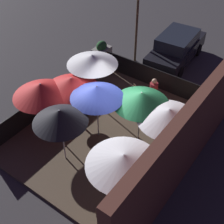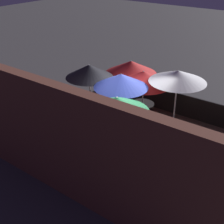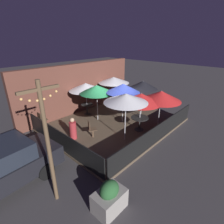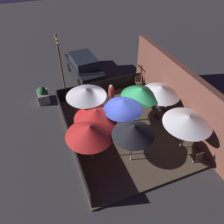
# 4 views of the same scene
# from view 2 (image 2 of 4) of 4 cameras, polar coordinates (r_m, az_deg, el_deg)

# --- Properties ---
(ground_plane) EXTENTS (60.00, 60.00, 0.00)m
(ground_plane) POSITION_cam_2_polar(r_m,az_deg,el_deg) (11.65, 2.49, -5.45)
(ground_plane) COLOR #383538
(patio_deck) EXTENTS (7.53, 5.97, 0.12)m
(patio_deck) POSITION_cam_2_polar(r_m,az_deg,el_deg) (11.62, 2.49, -5.20)
(patio_deck) COLOR brown
(patio_deck) RESTS_ON ground_plane
(building_wall) EXTENTS (9.13, 0.36, 3.38)m
(building_wall) POSITION_cam_2_polar(r_m,az_deg,el_deg) (8.67, -9.40, -5.35)
(building_wall) COLOR brown
(building_wall) RESTS_ON ground_plane
(fence_front) EXTENTS (7.33, 0.05, 0.95)m
(fence_front) POSITION_cam_2_polar(r_m,az_deg,el_deg) (13.60, 9.54, 2.18)
(fence_front) COLOR black
(fence_front) RESTS_ON patio_deck
(patio_umbrella_0) EXTENTS (2.15, 2.15, 2.13)m
(patio_umbrella_0) POSITION_cam_2_polar(r_m,az_deg,el_deg) (12.08, 5.79, 6.28)
(patio_umbrella_0) COLOR #B2B2B7
(patio_umbrella_0) RESTS_ON patio_deck
(patio_umbrella_1) EXTENTS (2.19, 2.19, 2.14)m
(patio_umbrella_1) POSITION_cam_2_polar(r_m,az_deg,el_deg) (8.91, -4.15, -1.54)
(patio_umbrella_1) COLOR #B2B2B7
(patio_umbrella_1) RESTS_ON patio_deck
(patio_umbrella_2) EXTENTS (1.86, 1.86, 2.32)m
(patio_umbrella_2) POSITION_cam_2_polar(r_m,az_deg,el_deg) (12.14, -4.17, 7.47)
(patio_umbrella_2) COLOR #B2B2B7
(patio_umbrella_2) RESTS_ON patio_deck
(patio_umbrella_3) EXTENTS (2.27, 2.27, 2.16)m
(patio_umbrella_3) POSITION_cam_2_polar(r_m,az_deg,el_deg) (10.61, -14.37, 2.92)
(patio_umbrella_3) COLOR #B2B2B7
(patio_umbrella_3) RESTS_ON patio_deck
(patio_umbrella_4) EXTENTS (2.17, 2.17, 2.17)m
(patio_umbrella_4) POSITION_cam_2_polar(r_m,az_deg,el_deg) (13.04, 3.49, 8.18)
(patio_umbrella_4) COLOR #B2B2B7
(patio_umbrella_4) RESTS_ON patio_deck
(patio_umbrella_5) EXTENTS (2.08, 2.08, 2.43)m
(patio_umbrella_5) POSITION_cam_2_polar(r_m,az_deg,el_deg) (11.42, 11.95, 6.43)
(patio_umbrella_5) COLOR #B2B2B7
(patio_umbrella_5) RESTS_ON patio_deck
(patio_umbrella_6) EXTENTS (2.06, 2.06, 2.23)m
(patio_umbrella_6) POSITION_cam_2_polar(r_m,az_deg,el_deg) (9.62, 0.94, 1.43)
(patio_umbrella_6) COLOR #B2B2B7
(patio_umbrella_6) RESTS_ON patio_deck
(patio_umbrella_7) EXTENTS (1.95, 1.95, 2.39)m
(patio_umbrella_7) POSITION_cam_2_polar(r_m,az_deg,el_deg) (10.99, 1.66, 5.75)
(patio_umbrella_7) COLOR #B2B2B7
(patio_umbrella_7) RESTS_ON patio_deck
(dining_table_0) EXTENTS (0.95, 0.95, 0.77)m
(dining_table_0) POSITION_cam_2_polar(r_m,az_deg,el_deg) (12.58, 5.53, 0.96)
(dining_table_0) COLOR black
(dining_table_0) RESTS_ON patio_deck
(dining_table_1) EXTENTS (0.78, 0.78, 0.72)m
(dining_table_1) POSITION_cam_2_polar(r_m,az_deg,el_deg) (9.63, -3.88, -8.52)
(dining_table_1) COLOR black
(dining_table_1) RESTS_ON patio_deck
(patio_chair_0) EXTENTS (0.40, 0.40, 0.91)m
(patio_chair_0) POSITION_cam_2_polar(r_m,az_deg,el_deg) (12.00, -17.23, -2.30)
(patio_chair_0) COLOR #4C3828
(patio_chair_0) RESTS_ON patio_deck
(patio_chair_1) EXTENTS (0.43, 0.43, 0.96)m
(patio_chair_1) POSITION_cam_2_polar(r_m,az_deg,el_deg) (8.25, 11.86, -16.82)
(patio_chair_1) COLOR #4C3828
(patio_chair_1) RESTS_ON patio_deck
(patio_chair_2) EXTENTS (0.55, 0.55, 0.91)m
(patio_chair_2) POSITION_cam_2_polar(r_m,az_deg,el_deg) (10.68, 12.45, -5.60)
(patio_chair_2) COLOR #4C3828
(patio_chair_2) RESTS_ON patio_deck
(patron_0) EXTENTS (0.49, 0.49, 1.14)m
(patron_0) POSITION_cam_2_polar(r_m,az_deg,el_deg) (10.00, 14.66, -8.30)
(patron_0) COLOR maroon
(patron_0) RESTS_ON patio_deck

